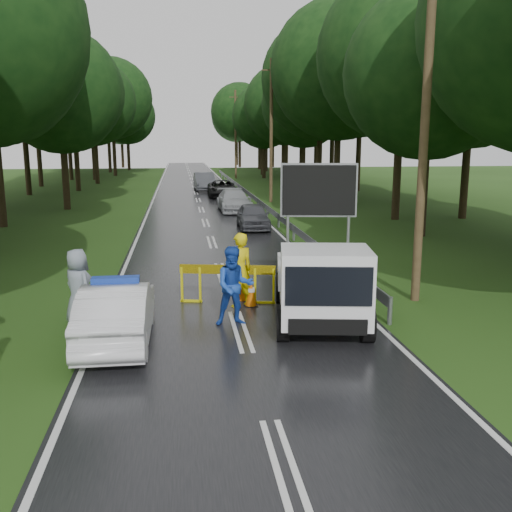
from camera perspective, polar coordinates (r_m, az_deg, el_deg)
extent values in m
plane|color=#224212|center=(13.70, -1.57, -7.51)|extent=(160.00, 160.00, 0.00)
cube|color=black|center=(43.13, -5.80, 5.58)|extent=(7.00, 140.00, 0.02)
cylinder|color=gray|center=(14.44, 13.25, -5.36)|extent=(0.12, 0.12, 0.70)
cube|color=gray|center=(43.35, -0.89, 6.38)|extent=(0.05, 60.00, 0.30)
cylinder|color=#43331F|center=(16.26, 16.56, 12.95)|extent=(0.24, 0.24, 10.00)
cylinder|color=#43331F|center=(41.40, 1.53, 12.30)|extent=(0.24, 0.24, 10.00)
cube|color=#43331F|center=(41.67, 1.56, 18.08)|extent=(1.40, 0.08, 0.08)
cylinder|color=#43331F|center=(67.20, -2.06, 12.02)|extent=(0.24, 0.24, 10.00)
cube|color=#43331F|center=(67.36, -2.08, 15.60)|extent=(1.40, 0.08, 0.08)
imported|color=white|center=(13.11, -13.71, -5.59)|extent=(1.45, 4.16, 1.37)
cube|color=#1938A5|center=(12.91, -13.87, -2.39)|extent=(1.03, 0.29, 0.14)
cube|color=gray|center=(14.84, 6.26, -3.85)|extent=(2.64, 4.45, 0.25)
cube|color=white|center=(15.71, 6.01, -1.49)|extent=(2.45, 2.70, 0.55)
cube|color=white|center=(12.94, 6.94, -2.99)|extent=(2.22, 1.90, 1.69)
cube|color=black|center=(12.10, 7.30, -3.05)|extent=(1.82, 0.34, 0.85)
cube|color=black|center=(14.96, 6.31, 6.55)|extent=(1.89, 0.42, 1.29)
cylinder|color=black|center=(12.93, 2.72, -6.74)|extent=(0.41, 0.87, 0.84)
cylinder|color=black|center=(13.10, 11.08, -6.71)|extent=(0.41, 0.87, 0.84)
cylinder|color=black|center=(15.98, 2.53, -3.15)|extent=(0.41, 0.87, 0.84)
cylinder|color=black|center=(16.12, 9.28, -3.17)|extent=(0.41, 0.87, 0.84)
cube|color=#D8CF0B|center=(16.02, -7.41, -2.87)|extent=(0.07, 0.07, 1.02)
cube|color=#D8CF0B|center=(15.92, -5.61, -2.91)|extent=(0.07, 0.07, 1.02)
cube|color=#D8CF0B|center=(15.74, -0.09, -3.03)|extent=(0.07, 0.07, 1.02)
cube|color=#D8CF0B|center=(15.71, 1.77, -3.06)|extent=(0.07, 0.07, 1.02)
cube|color=#F2CC00|center=(15.70, -2.89, -1.35)|extent=(2.61, 0.60, 0.26)
imported|color=yellow|center=(15.35, -1.65, -1.43)|extent=(0.88, 0.74, 2.05)
imported|color=#1C49B8|center=(13.89, -2.17, -3.03)|extent=(0.98, 0.78, 1.96)
imported|color=gray|center=(14.56, -17.36, -3.00)|extent=(1.07, 1.09, 1.90)
imported|color=#42444A|center=(29.08, -0.30, 4.01)|extent=(1.62, 3.84, 1.30)
imported|color=#9C9EA3|center=(36.15, -2.22, 5.54)|extent=(2.08, 4.76, 1.36)
imported|color=black|center=(45.29, -3.39, 6.73)|extent=(2.28, 4.83, 1.33)
imported|color=#3E4045|center=(51.19, -5.18, 7.42)|extent=(1.89, 4.94, 1.61)
cube|color=black|center=(12.83, -15.81, -9.24)|extent=(0.34, 0.34, 0.03)
cone|color=orange|center=(12.71, -15.90, -7.74)|extent=(0.28, 0.28, 0.70)
cube|color=black|center=(15.64, -0.52, -5.00)|extent=(0.37, 0.37, 0.03)
cone|color=orange|center=(15.54, -0.52, -3.64)|extent=(0.30, 0.30, 0.76)
cube|color=black|center=(16.16, -1.39, -4.46)|extent=(0.31, 0.31, 0.03)
cone|color=orange|center=(16.08, -1.40, -3.34)|extent=(0.26, 0.26, 0.65)
cube|color=black|center=(14.24, -13.18, -7.01)|extent=(0.36, 0.36, 0.03)
cone|color=orange|center=(14.13, -13.25, -5.58)|extent=(0.29, 0.29, 0.73)
cube|color=black|center=(18.59, 7.74, -2.43)|extent=(0.35, 0.35, 0.03)
cone|color=orange|center=(18.50, 7.77, -1.34)|extent=(0.29, 0.29, 0.71)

